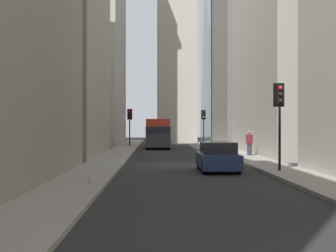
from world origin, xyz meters
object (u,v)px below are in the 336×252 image
delivery_truck (158,134)px  sedan_navy (218,158)px  traffic_light_midblock (130,119)px  traffic_light_foreground (280,106)px  traffic_light_far_junction (204,119)px  pedestrian (249,142)px  discarded_bottle (89,181)px

delivery_truck → sedan_navy: (-24.05, -2.80, -0.80)m
delivery_truck → sedan_navy: size_ratio=1.50×
traffic_light_midblock → sedan_navy: bearing=-168.4°
sedan_navy → traffic_light_foreground: (-1.22, -2.71, 2.45)m
delivery_truck → traffic_light_far_junction: size_ratio=1.65×
traffic_light_foreground → traffic_light_far_junction: bearing=0.2°
pedestrian → delivery_truck: bearing=25.3°
sedan_navy → traffic_light_foreground: 3.86m
delivery_truck → traffic_light_midblock: size_ratio=1.70×
traffic_light_far_junction → pedestrian: size_ratio=2.28×
traffic_light_far_junction → pedestrian: bearing=-177.7°
pedestrian → traffic_light_foreground: bearing=176.1°
sedan_navy → discarded_bottle: 8.42m
sedan_navy → discarded_bottle: size_ratio=15.93×
traffic_light_midblock → pedestrian: size_ratio=2.21×
traffic_light_foreground → discarded_bottle: (-5.26, 8.08, -2.87)m
sedan_navy → traffic_light_foreground: traffic_light_foreground is taller
delivery_truck → traffic_light_midblock: traffic_light_midblock is taller
sedan_navy → pedestrian: 11.23m
sedan_navy → traffic_light_midblock: 28.32m
sedan_navy → traffic_light_far_junction: (34.57, -2.58, 2.35)m
delivery_truck → pedestrian: delivery_truck is taller
delivery_truck → sedan_navy: bearing=-173.4°
sedan_navy → traffic_light_midblock: traffic_light_midblock is taller
traffic_light_foreground → pedestrian: traffic_light_foreground is taller
traffic_light_midblock → discarded_bottle: size_ratio=14.07×
delivery_truck → traffic_light_midblock: 4.85m
sedan_navy → traffic_light_midblock: (27.65, 5.70, 2.26)m
sedan_navy → delivery_truck: bearing=6.6°
pedestrian → discarded_bottle: 19.32m
traffic_light_far_junction → pedestrian: 24.01m
pedestrian → traffic_light_midblock: bearing=28.5°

